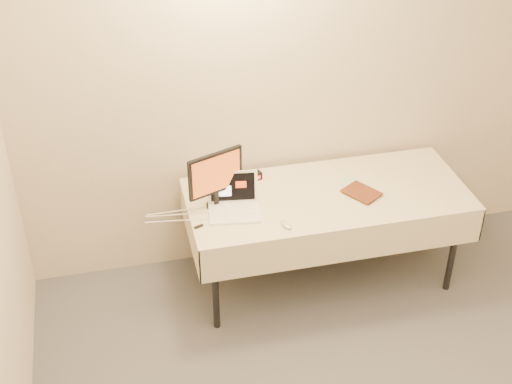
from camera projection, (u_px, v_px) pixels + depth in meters
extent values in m
cube|color=beige|center=(312.00, 80.00, 4.72)|extent=(4.00, 0.10, 2.70)
cylinder|color=black|center=(215.00, 286.00, 4.52)|extent=(0.04, 0.04, 0.69)
cylinder|color=black|center=(453.00, 250.00, 4.83)|extent=(0.04, 0.04, 0.69)
cylinder|color=black|center=(200.00, 232.00, 4.99)|extent=(0.04, 0.04, 0.69)
cylinder|color=black|center=(417.00, 202.00, 5.31)|extent=(0.04, 0.04, 0.69)
cube|color=gray|center=(327.00, 197.00, 4.71)|extent=(1.80, 0.75, 0.04)
cube|color=beige|center=(328.00, 194.00, 4.70)|extent=(1.86, 0.81, 0.01)
cube|color=beige|center=(346.00, 246.00, 4.44)|extent=(1.86, 0.01, 0.25)
cube|color=beige|center=(309.00, 178.00, 5.09)|extent=(1.86, 0.01, 0.25)
cube|color=beige|center=(190.00, 229.00, 4.59)|extent=(0.01, 0.81, 0.25)
cube|color=beige|center=(454.00, 192.00, 4.94)|extent=(0.01, 0.81, 0.25)
cube|color=white|center=(234.00, 213.00, 4.49)|extent=(0.35, 0.27, 0.02)
cube|color=white|center=(233.00, 187.00, 4.55)|extent=(0.33, 0.11, 0.20)
cube|color=black|center=(233.00, 187.00, 4.55)|extent=(0.29, 0.09, 0.17)
cylinder|color=black|center=(217.00, 205.00, 4.57)|extent=(0.17, 0.17, 0.01)
cube|color=black|center=(216.00, 198.00, 4.54)|extent=(0.03, 0.03, 0.10)
cube|color=black|center=(215.00, 173.00, 4.44)|extent=(0.36, 0.16, 0.29)
cube|color=#E35A1A|center=(215.00, 173.00, 4.44)|extent=(0.32, 0.12, 0.25)
imported|color=#98411B|center=(355.00, 185.00, 4.57)|extent=(0.15, 0.11, 0.23)
cube|color=black|center=(252.00, 177.00, 4.81)|extent=(0.14, 0.10, 0.06)
cube|color=#FF0C1E|center=(254.00, 179.00, 4.79)|extent=(0.09, 0.03, 0.02)
ellipsoid|color=silver|center=(286.00, 225.00, 4.39)|extent=(0.08, 0.11, 0.02)
cube|color=#BADFB1|center=(358.00, 187.00, 4.75)|extent=(0.21, 0.34, 0.00)
cube|color=black|center=(199.00, 227.00, 4.38)|extent=(0.06, 0.04, 0.01)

